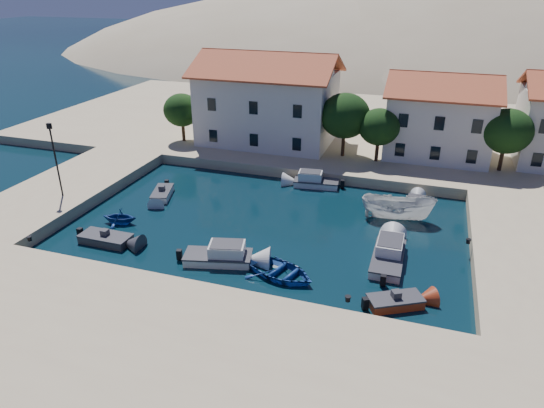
% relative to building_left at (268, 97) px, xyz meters
% --- Properties ---
extents(ground, '(400.00, 400.00, 0.00)m').
position_rel_building_left_xyz_m(ground, '(6.00, -28.00, -5.94)').
color(ground, black).
rests_on(ground, ground).
extents(quay_south, '(52.00, 12.00, 1.00)m').
position_rel_building_left_xyz_m(quay_south, '(6.00, -34.00, -5.44)').
color(quay_south, tan).
rests_on(quay_south, ground).
extents(quay_west, '(8.00, 20.00, 1.00)m').
position_rel_building_left_xyz_m(quay_west, '(-13.00, -18.00, -5.44)').
color(quay_west, tan).
rests_on(quay_west, ground).
extents(quay_north, '(80.00, 36.00, 1.00)m').
position_rel_building_left_xyz_m(quay_north, '(8.00, 10.00, -5.44)').
color(quay_north, tan).
rests_on(quay_north, ground).
extents(hills, '(254.00, 176.00, 99.00)m').
position_rel_building_left_xyz_m(hills, '(26.64, 95.62, -29.34)').
color(hills, tan).
rests_on(hills, ground).
extents(building_left, '(14.70, 9.45, 9.70)m').
position_rel_building_left_xyz_m(building_left, '(0.00, 0.00, 0.00)').
color(building_left, beige).
rests_on(building_left, quay_north).
extents(building_mid, '(10.50, 8.40, 8.30)m').
position_rel_building_left_xyz_m(building_mid, '(18.00, 1.00, -0.71)').
color(building_mid, beige).
rests_on(building_mid, quay_north).
extents(trees, '(37.30, 5.30, 6.45)m').
position_rel_building_left_xyz_m(trees, '(10.51, -2.54, -1.10)').
color(trees, '#382314').
rests_on(trees, quay_north).
extents(lamppost, '(0.35, 0.25, 6.22)m').
position_rel_building_left_xyz_m(lamppost, '(-11.50, -20.00, -1.18)').
color(lamppost, black).
rests_on(lamppost, quay_west).
extents(bollards, '(29.36, 9.56, 0.30)m').
position_rel_building_left_xyz_m(bollards, '(8.80, -24.13, -4.79)').
color(bollards, black).
rests_on(bollards, ground).
extents(motorboat_grey_sw, '(3.81, 1.70, 1.25)m').
position_rel_building_left_xyz_m(motorboat_grey_sw, '(-4.30, -24.27, -5.64)').
color(motorboat_grey_sw, '#343338').
rests_on(motorboat_grey_sw, ground).
extents(cabin_cruiser_south, '(4.91, 3.00, 1.60)m').
position_rel_building_left_xyz_m(cabin_cruiser_south, '(4.61, -24.14, -5.46)').
color(cabin_cruiser_south, silver).
rests_on(cabin_cruiser_south, ground).
extents(rowboat_south, '(5.62, 4.74, 0.99)m').
position_rel_building_left_xyz_m(rowboat_south, '(9.15, -24.46, -5.94)').
color(rowboat_south, navy).
rests_on(rowboat_south, ground).
extents(motorboat_red_se, '(3.49, 2.80, 1.25)m').
position_rel_building_left_xyz_m(motorboat_red_se, '(16.54, -25.42, -5.64)').
color(motorboat_red_se, maroon).
rests_on(motorboat_red_se, ground).
extents(cabin_cruiser_east, '(2.05, 5.03, 1.60)m').
position_rel_building_left_xyz_m(cabin_cruiser_east, '(15.61, -20.63, -5.46)').
color(cabin_cruiser_east, silver).
rests_on(cabin_cruiser_east, ground).
extents(boat_east, '(5.96, 2.67, 2.24)m').
position_rel_building_left_xyz_m(boat_east, '(15.60, -13.68, -5.94)').
color(boat_east, silver).
rests_on(boat_east, ground).
extents(motorboat_white_ne, '(1.64, 3.10, 1.25)m').
position_rel_building_left_xyz_m(motorboat_white_ne, '(16.78, -10.90, -5.64)').
color(motorboat_white_ne, silver).
rests_on(motorboat_white_ne, ground).
extents(rowboat_west, '(3.07, 2.77, 1.42)m').
position_rel_building_left_xyz_m(rowboat_west, '(-5.15, -21.25, -5.94)').
color(rowboat_west, navy).
rests_on(rowboat_west, ground).
extents(motorboat_white_west, '(2.40, 3.62, 1.25)m').
position_rel_building_left_xyz_m(motorboat_white_west, '(-4.59, -15.63, -5.64)').
color(motorboat_white_west, silver).
rests_on(motorboat_white_west, ground).
extents(cabin_cruiser_north, '(4.31, 2.23, 1.60)m').
position_rel_building_left_xyz_m(cabin_cruiser_north, '(7.82, -9.00, -5.46)').
color(cabin_cruiser_north, silver).
rests_on(cabin_cruiser_north, ground).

